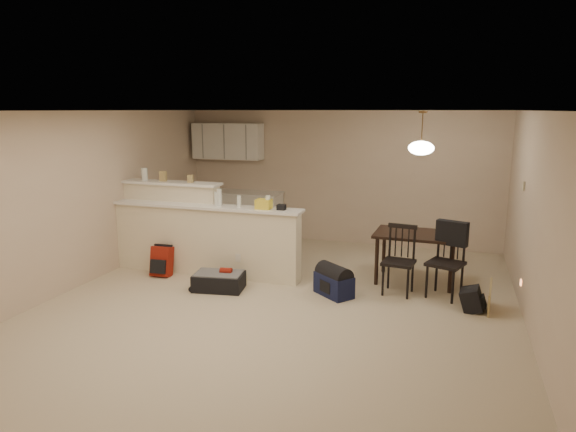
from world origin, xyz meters
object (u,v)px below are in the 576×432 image
at_px(red_backpack, 162,261).
at_px(black_daypack, 472,299).
at_px(pendant_lamp, 421,147).
at_px(suitcase, 219,282).
at_px(dining_chair_near, 399,260).
at_px(dining_table, 416,239).
at_px(dining_chair_far, 446,261).
at_px(navy_duffel, 334,285).

xyz_separation_m(red_backpack, black_daypack, (4.51, 0.00, -0.09)).
bearing_deg(red_backpack, pendant_lamp, 10.10).
height_order(pendant_lamp, red_backpack, pendant_lamp).
bearing_deg(pendant_lamp, suitcase, -155.27).
bearing_deg(dining_chair_near, suitcase, -159.50).
xyz_separation_m(pendant_lamp, black_daypack, (0.78, -0.91, -1.85)).
distance_m(dining_chair_near, suitcase, 2.54).
xyz_separation_m(dining_table, pendant_lamp, (0.00, 0.00, 1.34)).
relative_size(pendant_lamp, black_daypack, 1.92).
distance_m(dining_table, dining_chair_far, 0.70).
distance_m(dining_chair_far, navy_duffel, 1.54).
xyz_separation_m(pendant_lamp, suitcase, (-2.62, -1.21, -1.87)).
bearing_deg(dining_chair_near, dining_chair_far, 11.38).
xyz_separation_m(dining_chair_far, red_backpack, (-4.16, -0.37, -0.28)).
relative_size(suitcase, red_backpack, 1.52).
height_order(red_backpack, navy_duffel, red_backpack).
bearing_deg(suitcase, dining_chair_near, 5.46).
relative_size(dining_chair_far, black_daypack, 3.15).
height_order(suitcase, red_backpack, red_backpack).
bearing_deg(suitcase, pendant_lamp, 16.00).
height_order(dining_table, navy_duffel, dining_table).
relative_size(navy_duffel, black_daypack, 1.71).
relative_size(dining_table, red_backpack, 2.67).
bearing_deg(dining_chair_far, red_backpack, -155.36).
distance_m(suitcase, navy_duffel, 1.63).
distance_m(dining_chair_near, navy_duffel, 0.95).
relative_size(red_backpack, black_daypack, 1.41).
relative_size(dining_chair_near, navy_duffel, 1.74).
distance_m(suitcase, red_backpack, 1.15).
bearing_deg(pendant_lamp, dining_chair_near, -107.37).
height_order(dining_chair_far, suitcase, dining_chair_far).
bearing_deg(pendant_lamp, red_backpack, -166.33).
xyz_separation_m(suitcase, black_daypack, (3.40, 0.30, 0.03)).
xyz_separation_m(dining_chair_near, suitcase, (-2.43, -0.62, -0.36)).
bearing_deg(suitcase, dining_table, 16.00).
bearing_deg(dining_table, suitcase, -153.49).
bearing_deg(red_backpack, dining_chair_far, 1.52).
xyz_separation_m(pendant_lamp, dining_chair_far, (0.43, -0.54, -1.48)).
xyz_separation_m(pendant_lamp, dining_chair_near, (-0.18, -0.59, -1.51)).
bearing_deg(pendant_lamp, black_daypack, -49.22).
relative_size(dining_chair_far, navy_duffel, 1.84).
bearing_deg(navy_duffel, dining_chair_far, 54.21).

